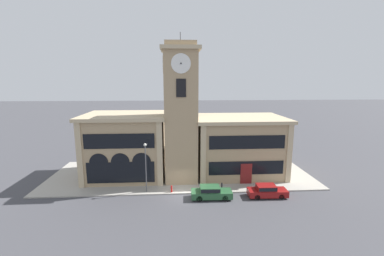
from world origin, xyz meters
name	(u,v)px	position (x,y,z in m)	size (l,w,h in m)	color
ground_plane	(182,194)	(0.00, 0.00, 0.00)	(300.00, 300.00, 0.00)	#424247
sidewalk_kerb	(181,174)	(0.00, 6.60, 0.07)	(36.75, 13.20, 0.15)	#A39E93
clock_tower	(181,114)	(0.00, 4.63, 9.14)	(4.92, 4.92, 19.38)	tan
town_hall_left_wing	(126,145)	(-7.70, 6.83, 4.48)	(11.27, 9.37, 8.91)	tan
town_hall_right_wing	(239,145)	(8.39, 6.83, 4.22)	(12.66, 9.37, 8.38)	tan
parked_car_near	(211,192)	(3.28, -1.24, 0.78)	(4.74, 1.92, 1.49)	#285633
parked_car_mid	(267,191)	(9.88, -1.24, 0.76)	(4.57, 1.83, 1.47)	maroon
street_lamp	(146,161)	(-4.32, 0.72, 4.09)	(0.36, 0.36, 6.05)	#4C4C51
bollard	(222,187)	(4.85, 0.41, 0.67)	(0.18, 0.18, 1.06)	black
fire_hydrant	(172,189)	(-1.29, 0.42, 0.57)	(0.22, 0.22, 0.87)	red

